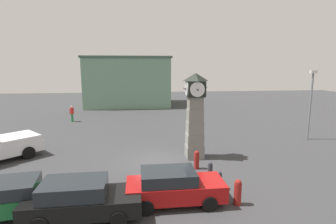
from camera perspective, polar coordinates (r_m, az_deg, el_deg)
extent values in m
plane|color=#38383A|center=(16.69, -2.70, -10.71)|extent=(88.72, 88.72, 0.00)
cube|color=gray|center=(17.36, 5.75, -8.51)|extent=(1.10, 1.10, 0.80)
cube|color=gray|center=(17.13, 5.80, -5.98)|extent=(1.05, 1.05, 0.80)
cube|color=gray|center=(16.92, 5.84, -3.37)|extent=(1.00, 1.00, 0.80)
cube|color=gray|center=(16.76, 5.89, -0.72)|extent=(0.94, 0.94, 0.80)
cube|color=gray|center=(16.63, 5.94, 1.99)|extent=(0.89, 0.89, 0.80)
cube|color=black|center=(16.53, 6.00, 5.06)|extent=(1.10, 1.10, 0.99)
cylinder|color=white|center=(17.08, 5.59, 5.23)|extent=(0.90, 0.04, 0.90)
cube|color=black|center=(17.11, 5.57, 5.23)|extent=(0.06, 0.14, 0.19)
cube|color=black|center=(17.11, 5.57, 5.23)|extent=(0.04, 0.34, 0.10)
cylinder|color=white|center=(15.97, 6.44, 4.88)|extent=(0.90, 0.04, 0.90)
cube|color=black|center=(15.95, 6.46, 4.87)|extent=(0.06, 0.20, 0.14)
cube|color=black|center=(15.95, 6.46, 4.87)|extent=(0.04, 0.34, 0.09)
cylinder|color=white|center=(16.66, 7.92, 5.06)|extent=(0.04, 0.90, 0.90)
cube|color=black|center=(16.67, 8.02, 5.06)|extent=(0.12, 0.06, 0.20)
cube|color=black|center=(16.67, 8.02, 5.06)|extent=(0.29, 0.04, 0.23)
cylinder|color=white|center=(16.42, 4.05, 5.05)|extent=(0.04, 0.90, 0.90)
cube|color=black|center=(16.41, 3.95, 5.05)|extent=(0.11, 0.06, 0.20)
cube|color=black|center=(16.41, 3.95, 5.05)|extent=(0.34, 0.04, 0.12)
pyramid|color=black|center=(16.48, 6.05, 7.61)|extent=(1.16, 1.16, 0.49)
cylinder|color=maroon|center=(12.13, 14.91, -16.89)|extent=(0.32, 0.32, 0.96)
sphere|color=maroon|center=(11.91, 15.03, -14.62)|extent=(0.29, 0.29, 0.29)
cylinder|color=#333338|center=(13.33, 11.01, -14.67)|extent=(0.28, 0.28, 0.76)
sphere|color=#333338|center=(13.16, 11.08, -13.00)|extent=(0.25, 0.25, 0.25)
cylinder|color=#333338|center=(14.51, 9.14, -12.57)|extent=(0.26, 0.26, 0.72)
sphere|color=#333338|center=(14.37, 9.19, -11.11)|extent=(0.23, 0.23, 0.23)
cylinder|color=maroon|center=(15.52, 6.24, -10.59)|extent=(0.30, 0.30, 0.91)
sphere|color=maroon|center=(15.35, 6.27, -8.85)|extent=(0.27, 0.27, 0.27)
cube|color=#19602D|center=(12.67, -30.37, -16.25)|extent=(4.68, 2.45, 0.63)
cube|color=#1E2328|center=(12.54, -32.12, -13.81)|extent=(2.67, 2.02, 0.52)
cylinder|color=black|center=(13.25, -23.24, -15.77)|extent=(0.66, 0.31, 0.64)
cylinder|color=black|center=(11.71, -24.55, -19.42)|extent=(0.66, 0.31, 0.64)
cube|color=black|center=(11.34, -17.82, -18.31)|extent=(4.49, 1.89, 0.68)
cube|color=#1E2328|center=(11.12, -19.75, -15.35)|extent=(2.48, 1.71, 0.59)
cylinder|color=black|center=(12.07, -10.22, -17.70)|extent=(0.64, 0.23, 0.64)
cylinder|color=black|center=(10.59, -10.65, -22.00)|extent=(0.64, 0.23, 0.64)
cylinder|color=black|center=(12.52, -23.55, -17.35)|extent=(0.64, 0.23, 0.64)
cube|color=#A51111|center=(11.83, 1.62, -16.44)|extent=(4.22, 1.76, 0.72)
cube|color=#1E2328|center=(11.53, 0.03, -13.78)|extent=(2.33, 1.61, 0.51)
cylinder|color=black|center=(12.93, 7.01, -15.65)|extent=(0.64, 0.22, 0.64)
cylinder|color=black|center=(11.52, 9.06, -19.11)|extent=(0.64, 0.22, 0.64)
cylinder|color=black|center=(12.60, -5.09, -16.32)|extent=(0.64, 0.22, 0.64)
cylinder|color=black|center=(11.16, -4.81, -20.05)|extent=(0.64, 0.22, 0.64)
cube|color=silver|center=(19.83, -30.82, -5.06)|extent=(3.60, 3.55, 0.36)
cylinder|color=black|center=(19.26, -28.13, -7.81)|extent=(0.78, 0.75, 0.80)
cylinder|color=black|center=(21.15, -30.16, -6.45)|extent=(0.78, 0.75, 0.80)
cylinder|color=#338C4C|center=(29.93, -20.02, -1.14)|extent=(0.14, 0.14, 0.85)
cylinder|color=#338C4C|center=(29.77, -20.24, -1.22)|extent=(0.14, 0.14, 0.85)
cube|color=red|center=(29.72, -20.22, 0.22)|extent=(0.37, 0.46, 0.64)
sphere|color=tan|center=(29.66, -20.27, 1.05)|extent=(0.23, 0.23, 0.23)
cylinder|color=slate|center=(23.80, 28.54, 0.96)|extent=(0.14, 0.14, 5.32)
cube|color=silver|center=(23.59, 29.11, 7.65)|extent=(0.50, 0.24, 0.24)
cube|color=gray|center=(40.54, -8.63, 6.46)|extent=(11.95, 9.45, 6.94)
cube|color=#405849|center=(40.48, -8.76, 11.58)|extent=(12.30, 9.73, 0.30)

